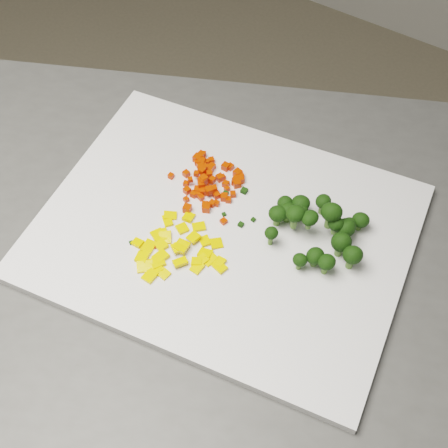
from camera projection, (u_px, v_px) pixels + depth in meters
The scene contains 133 objects.
counter_block at pixel (203, 373), 1.21m from camera, with size 0.95×0.66×0.90m, color #454542.
cutting_board at pixel (224, 231), 0.85m from camera, with size 0.49×0.38×0.01m, color silver.
carrot_pile at pixel (206, 178), 0.88m from camera, with size 0.11×0.11×0.03m, color red, non-canonical shape.
pepper_pile at pixel (181, 246), 0.82m from camera, with size 0.13×0.13×0.02m, color yellow, non-canonical shape.
broccoli_pile at pixel (316, 222), 0.82m from camera, with size 0.13×0.13×0.06m, color black, non-canonical shape.
carrot_cube_0 at pixel (227, 189), 0.88m from camera, with size 0.01×0.01×0.01m, color red.
carrot_cube_1 at pixel (237, 173), 0.90m from camera, with size 0.01×0.01×0.01m, color red.
carrot_cube_2 at pixel (224, 197), 0.87m from camera, with size 0.01×0.01×0.01m, color red.
carrot_cube_3 at pixel (201, 197), 0.87m from camera, with size 0.01×0.01×0.01m, color red.
carrot_cube_4 at pixel (203, 155), 0.92m from camera, with size 0.01×0.01×0.01m, color red.
carrot_cube_5 at pixel (201, 189), 0.88m from camera, with size 0.01×0.01×0.01m, color red.
carrot_cube_6 at pixel (240, 180), 0.89m from camera, with size 0.01×0.01×0.01m, color red.
carrot_cube_7 at pixel (205, 184), 0.89m from camera, with size 0.01×0.01×0.01m, color red.
carrot_cube_8 at pixel (186, 184), 0.89m from camera, with size 0.01×0.01×0.01m, color red.
carrot_cube_9 at pixel (186, 200), 0.87m from camera, with size 0.01×0.01×0.01m, color red.
carrot_cube_10 at pixel (228, 200), 0.87m from camera, with size 0.01×0.01×0.01m, color red.
carrot_cube_11 at pixel (226, 167), 0.91m from camera, with size 0.01×0.01×0.01m, color red.
carrot_cube_12 at pixel (207, 184), 0.89m from camera, with size 0.01×0.01×0.01m, color red.
carrot_cube_13 at pixel (171, 176), 0.90m from camera, with size 0.01×0.01×0.01m, color red.
carrot_cube_14 at pixel (240, 176), 0.90m from camera, with size 0.01×0.01×0.01m, color red.
carrot_cube_15 at pixel (202, 171), 0.89m from camera, with size 0.01×0.01×0.01m, color red.
carrot_cube_16 at pixel (220, 178), 0.89m from camera, with size 0.01×0.01×0.01m, color red.
carrot_cube_17 at pixel (201, 155), 0.92m from camera, with size 0.01×0.01×0.01m, color red.
carrot_cube_18 at pixel (212, 180), 0.88m from camera, with size 0.01×0.01×0.01m, color red.
carrot_cube_19 at pixel (236, 179), 0.89m from camera, with size 0.01×0.01×0.01m, color red.
carrot_cube_20 at pixel (209, 191), 0.87m from camera, with size 0.01×0.01×0.01m, color red.
carrot_cube_21 at pixel (238, 173), 0.90m from camera, with size 0.01×0.01×0.01m, color red.
carrot_cube_22 at pixel (196, 174), 0.89m from camera, with size 0.01×0.01×0.01m, color red.
carrot_cube_23 at pixel (217, 203), 0.87m from camera, with size 0.01×0.01×0.01m, color red.
carrot_cube_24 at pixel (199, 194), 0.88m from camera, with size 0.01×0.01×0.01m, color red.
carrot_cube_25 at pixel (204, 180), 0.88m from camera, with size 0.01×0.01×0.01m, color red.
carrot_cube_26 at pixel (211, 160), 0.91m from camera, with size 0.01×0.01×0.01m, color red.
carrot_cube_27 at pixel (202, 186), 0.89m from camera, with size 0.01×0.01×0.01m, color red.
carrot_cube_28 at pixel (211, 167), 0.91m from camera, with size 0.01×0.01×0.01m, color red.
carrot_cube_29 at pixel (198, 190), 0.88m from camera, with size 0.01×0.01×0.01m, color red.
carrot_cube_30 at pixel (208, 181), 0.89m from camera, with size 0.01×0.01×0.01m, color red.
carrot_cube_31 at pixel (187, 191), 0.88m from camera, with size 0.01×0.01×0.01m, color red.
carrot_cube_32 at pixel (201, 185), 0.88m from camera, with size 0.01×0.01×0.01m, color red.
carrot_cube_33 at pixel (214, 189), 0.87m from camera, with size 0.01×0.01×0.01m, color red.
carrot_cube_34 at pixel (201, 158), 0.92m from camera, with size 0.01×0.01×0.01m, color red.
carrot_cube_35 at pixel (201, 162), 0.91m from camera, with size 0.01×0.01×0.01m, color red.
carrot_cube_36 at pixel (237, 184), 0.89m from camera, with size 0.01×0.01×0.01m, color red.
carrot_cube_37 at pixel (186, 174), 0.90m from camera, with size 0.01×0.01×0.01m, color red.
carrot_cube_38 at pixel (204, 191), 0.88m from camera, with size 0.01×0.01×0.01m, color red.
carrot_cube_39 at pixel (205, 205), 0.87m from camera, with size 0.01×0.01×0.01m, color red.
carrot_cube_40 at pixel (206, 208), 0.86m from camera, with size 0.01×0.01×0.01m, color red.
carrot_cube_41 at pixel (194, 194), 0.88m from camera, with size 0.01×0.01×0.01m, color red.
carrot_cube_42 at pixel (226, 184), 0.89m from camera, with size 0.01×0.01×0.01m, color red.
carrot_cube_43 at pixel (212, 167), 0.91m from camera, with size 0.01×0.01×0.01m, color red.
carrot_cube_44 at pixel (223, 177), 0.90m from camera, with size 0.01×0.01×0.01m, color red.
carrot_cube_45 at pixel (230, 167), 0.91m from camera, with size 0.01×0.01×0.01m, color red.
carrot_cube_46 at pixel (187, 209), 0.86m from camera, with size 0.01×0.01×0.01m, color red.
carrot_cube_47 at pixel (200, 161), 0.91m from camera, with size 0.01×0.01×0.01m, color red.
carrot_cube_48 at pixel (236, 183), 0.89m from camera, with size 0.01×0.01×0.01m, color red.
carrot_cube_49 at pixel (203, 179), 0.88m from camera, with size 0.01×0.01×0.01m, color red.
carrot_cube_50 at pixel (217, 195), 0.88m from camera, with size 0.01×0.01×0.01m, color red.
carrot_cube_51 at pixel (187, 190), 0.88m from camera, with size 0.01×0.01×0.01m, color red.
carrot_cube_52 at pixel (233, 194), 0.88m from camera, with size 0.01×0.01×0.01m, color red.
carrot_cube_53 at pixel (202, 169), 0.89m from camera, with size 0.01×0.01×0.01m, color red.
carrot_cube_54 at pixel (202, 179), 0.89m from camera, with size 0.01×0.01×0.01m, color red.
carrot_cube_55 at pixel (212, 203), 0.87m from camera, with size 0.01×0.01×0.01m, color red.
carrot_cube_56 at pixel (204, 167), 0.91m from camera, with size 0.01×0.01×0.01m, color red.
carrot_cube_57 at pixel (200, 161), 0.91m from camera, with size 0.01×0.01×0.01m, color red.
carrot_cube_58 at pixel (209, 174), 0.89m from camera, with size 0.01×0.01×0.01m, color red.
carrot_cube_59 at pixel (197, 162), 0.91m from camera, with size 0.01×0.01×0.01m, color red.
carrot_cube_60 at pixel (207, 162), 0.91m from camera, with size 0.01×0.01×0.01m, color red.
carrot_cube_61 at pixel (203, 181), 0.88m from camera, with size 0.01×0.01×0.01m, color red.
carrot_cube_62 at pixel (208, 176), 0.90m from camera, with size 0.01×0.01×0.01m, color red.
carrot_cube_63 at pixel (201, 167), 0.89m from camera, with size 0.01×0.01×0.01m, color red.
carrot_cube_64 at pixel (200, 166), 0.91m from camera, with size 0.01×0.01×0.01m, color red.
carrot_cube_65 at pixel (190, 180), 0.88m from camera, with size 0.01×0.01×0.01m, color red.
carrot_cube_66 at pixel (209, 169), 0.90m from camera, with size 0.01×0.01×0.01m, color red.
carrot_cube_67 at pixel (203, 181), 0.88m from camera, with size 0.01×0.01×0.01m, color red.
carrot_cube_68 at pixel (197, 158), 0.92m from camera, with size 0.01×0.01×0.01m, color red.
pepper_chunk_0 at pixel (142, 257), 0.82m from camera, with size 0.02×0.02×0.01m, color yellow.
pepper_chunk_1 at pixel (216, 243), 0.83m from camera, with size 0.02×0.02×0.00m, color yellow.
pepper_chunk_2 at pixel (168, 220), 0.85m from camera, with size 0.02×0.01×0.00m, color yellow.
pepper_chunk_3 at pixel (197, 268), 0.81m from camera, with size 0.02×0.01×0.00m, color yellow.
pepper_chunk_4 at pixel (158, 235), 0.84m from camera, with size 0.02×0.02×0.00m, color yellow.
pepper_chunk_5 at pixel (161, 235), 0.84m from camera, with size 0.02×0.02×0.00m, color yellow.
pepper_chunk_6 at pixel (149, 247), 0.83m from camera, with size 0.02×0.02×0.00m, color yellow.
pepper_chunk_7 at pixel (164, 274), 0.80m from camera, with size 0.01×0.01×0.00m, color yellow.
pepper_chunk_8 at pixel (208, 258), 0.82m from camera, with size 0.02×0.02×0.00m, color yellow.
pepper_chunk_9 at pixel (219, 267), 0.81m from camera, with size 0.01×0.02×0.00m, color yellow.
pepper_chunk_10 at pixel (189, 217), 0.86m from camera, with size 0.02×0.01×0.01m, color yellow.
pepper_chunk_11 at pixel (205, 253), 0.82m from camera, with size 0.01×0.02×0.00m, color yellow.
pepper_chunk_12 at pixel (161, 257), 0.82m from camera, with size 0.02×0.02×0.01m, color yellow.
pepper_chunk_13 at pixel (182, 246), 0.82m from camera, with size 0.02×0.02×0.01m, color yellow.
pepper_chunk_14 at pixel (182, 228), 0.84m from camera, with size 0.01×0.01×0.00m, color yellow.
pepper_chunk_15 at pixel (165, 238), 0.84m from camera, with size 0.02×0.02×0.00m, color yellow.
pepper_chunk_16 at pixel (180, 247), 0.82m from camera, with size 0.01×0.01×0.00m, color yellow.
pepper_chunk_17 at pixel (155, 268), 0.81m from camera, with size 0.02×0.02×0.00m, color yellow.
pepper_chunk_18 at pixel (205, 241), 0.83m from camera, with size 0.01×0.02×0.00m, color yellow.
pepper_chunk_19 at pixel (202, 260), 0.81m from camera, with size 0.01×0.02×0.00m, color yellow.
pepper_chunk_20 at pixel (199, 227), 0.85m from camera, with size 0.02×0.01×0.00m, color yellow.
pepper_chunk_21 at pixel (150, 276), 0.80m from camera, with size 0.02×0.02×0.00m, color yellow.
pepper_chunk_22 at pixel (197, 262), 0.81m from camera, with size 0.01×0.01×0.01m, color yellow.
pepper_chunk_23 at pixel (180, 262), 0.81m from camera, with size 0.02×0.01×0.00m, color yellow.
pepper_chunk_24 at pixel (145, 267), 0.81m from camera, with size 0.02×0.02×0.00m, color yellow.
pepper_chunk_25 at pixel (157, 262), 0.81m from camera, with size 0.02×0.02×0.01m, color yellow.
pepper_chunk_26 at pixel (138, 243), 0.83m from camera, with size 0.01×0.01×0.00m, color yellow.
pepper_chunk_27 at pixel (161, 245), 0.83m from camera, with size 0.02×0.01×0.01m, color yellow.
pepper_chunk_28 at pixel (179, 247), 0.82m from camera, with size 0.02×0.01×0.00m, color yellow.
pepper_chunk_29 at pixel (220, 262), 0.81m from camera, with size 0.01×0.01×0.00m, color yellow.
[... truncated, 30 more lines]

